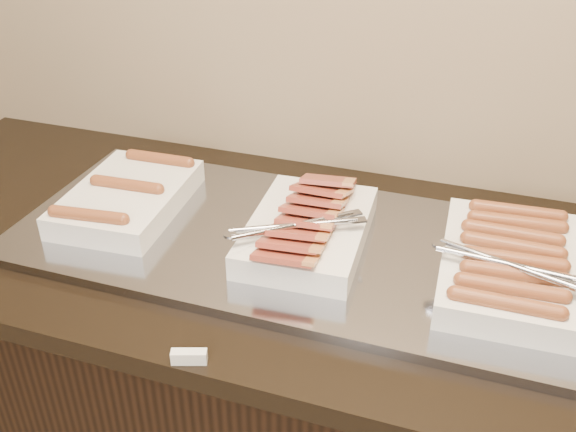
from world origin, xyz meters
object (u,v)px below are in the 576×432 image
object	(u,v)px
counter	(302,406)
dish_right	(511,265)
dish_center	(307,228)
warming_tray	(313,246)
dish_left	(128,197)

from	to	relation	value
counter	dish_right	bearing A→B (deg)	-0.58
dish_right	dish_center	bearing A→B (deg)	177.91
counter	dish_right	distance (m)	0.63
warming_tray	dish_center	xyz separation A→B (m)	(-0.01, -0.00, 0.04)
dish_left	dish_right	bearing A→B (deg)	-4.12
counter	dish_left	world-z (taller)	dish_left
dish_left	dish_right	size ratio (longest dim) A/B	0.91
dish_center	dish_right	bearing A→B (deg)	-3.05
warming_tray	dish_center	distance (m)	0.05
warming_tray	dish_right	size ratio (longest dim) A/B	3.23
counter	dish_center	bearing A→B (deg)	-35.03
warming_tray	dish_right	world-z (taller)	dish_right
dish_center	dish_left	bearing A→B (deg)	176.18
warming_tray	dish_left	distance (m)	0.41
warming_tray	dish_center	world-z (taller)	dish_center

